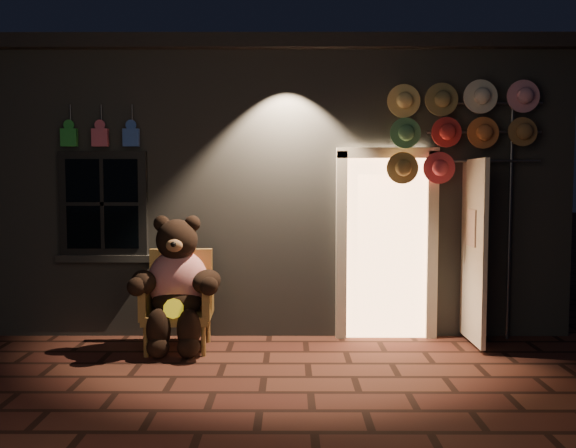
{
  "coord_description": "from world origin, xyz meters",
  "views": [
    {
      "loc": [
        0.24,
        -5.52,
        1.81
      ],
      "look_at": [
        0.22,
        1.0,
        1.35
      ],
      "focal_mm": 38.0,
      "sensor_mm": 36.0,
      "label": 1
    }
  ],
  "objects": [
    {
      "name": "ground",
      "position": [
        0.0,
        0.0,
        0.0
      ],
      "size": [
        60.0,
        60.0,
        0.0
      ],
      "primitive_type": "plane",
      "color": "#50291E",
      "rests_on": "ground"
    },
    {
      "name": "teddy_bear",
      "position": [
        -0.96,
        0.88,
        0.72
      ],
      "size": [
        1.04,
        0.82,
        1.43
      ],
      "rotation": [
        0.0,
        0.0,
        0.05
      ],
      "color": "red",
      "rests_on": "ground"
    },
    {
      "name": "wicker_armchair",
      "position": [
        -0.97,
        1.02,
        0.53
      ],
      "size": [
        0.76,
        0.69,
        1.06
      ],
      "rotation": [
        0.0,
        0.0,
        0.05
      ],
      "color": "#B48445",
      "rests_on": "ground"
    },
    {
      "name": "shop_building",
      "position": [
        0.0,
        3.99,
        1.74
      ],
      "size": [
        7.3,
        5.95,
        3.51
      ],
      "color": "slate",
      "rests_on": "ground"
    },
    {
      "name": "hat_rack",
      "position": [
        2.09,
        1.28,
        2.4
      ],
      "size": [
        1.74,
        0.22,
        2.92
      ],
      "color": "#59595E",
      "rests_on": "ground"
    }
  ]
}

